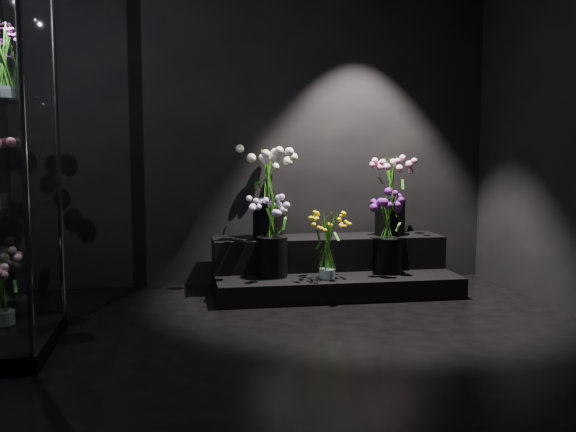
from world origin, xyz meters
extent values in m
plane|color=black|center=(0.00, 0.00, 0.00)|extent=(4.00, 4.00, 0.00)
plane|color=black|center=(0.00, 2.00, 1.40)|extent=(4.00, 0.00, 4.00)
plane|color=black|center=(0.00, -2.00, 1.40)|extent=(4.00, 0.00, 4.00)
cube|color=black|center=(0.54, 1.52, 0.08)|extent=(1.91, 0.85, 0.16)
cube|color=black|center=(0.54, 1.73, 0.29)|extent=(1.91, 0.42, 0.27)
cube|color=black|center=(-1.69, 0.39, 0.05)|extent=(0.57, 0.96, 0.10)
cylinder|color=white|center=(0.44, 1.29, 0.27)|extent=(0.13, 0.13, 0.21)
cylinder|color=black|center=(0.03, 1.44, 0.32)|extent=(0.24, 0.24, 0.31)
cylinder|color=black|center=(0.96, 1.44, 0.30)|extent=(0.24, 0.24, 0.28)
cylinder|color=black|center=(0.04, 1.75, 0.59)|extent=(0.25, 0.25, 0.32)
cylinder|color=black|center=(1.08, 1.73, 0.58)|extent=(0.25, 0.25, 0.31)
cylinder|color=white|center=(-1.65, 0.54, 1.53)|extent=(0.12, 0.12, 0.19)
cylinder|color=white|center=(-1.74, 0.58, 0.22)|extent=(0.16, 0.16, 0.24)
camera|label=1|loc=(-0.68, -3.42, 1.15)|focal=40.00mm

